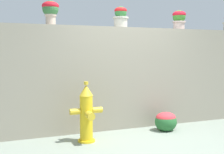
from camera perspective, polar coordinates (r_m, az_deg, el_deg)
ground_plane at (r=4.78m, az=7.79°, el=-12.84°), size 24.00×24.00×0.00m
stone_wall at (r=5.68m, az=1.81°, el=-0.16°), size 5.76×0.40×1.91m
potted_plant_1 at (r=5.35m, az=-11.78°, el=12.62°), size 0.29×0.29×0.43m
potted_plant_2 at (r=5.71m, az=1.68°, el=11.63°), size 0.30×0.30×0.40m
potted_plant_3 at (r=6.28m, az=12.80°, el=10.98°), size 0.27×0.27×0.39m
fire_hydrant at (r=4.80m, az=-4.94°, el=-7.12°), size 0.54×0.43×0.98m
flower_bush_left at (r=5.60m, az=10.34°, el=-8.26°), size 0.41×0.37×0.36m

